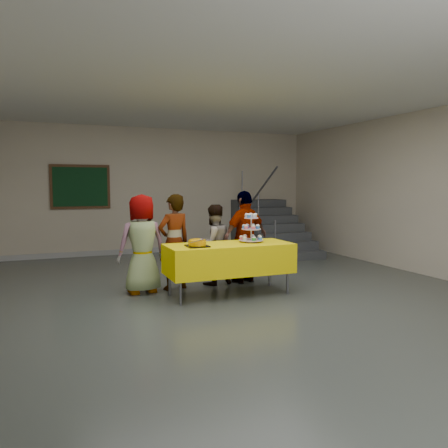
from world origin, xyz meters
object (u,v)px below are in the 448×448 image
Objects in this scene: schoolchild_b at (174,242)px; schoolchild_a at (142,244)px; noticeboard at (80,187)px; bake_table at (229,258)px; schoolchild_d at (245,237)px; bear_cake at (197,243)px; staircase at (268,232)px; schoolchild_c at (213,245)px; cupcake_stand at (251,230)px.

schoolchild_a is at bearing -10.06° from schoolchild_b.
schoolchild_a is at bearing -80.99° from noticeboard.
schoolchild_d reaches higher than bake_table.
bear_cake is at bearing -168.72° from bake_table.
noticeboard reaches higher than staircase.
bear_cake is 0.27× the size of schoolchild_c.
bear_cake is 0.23× the size of schoolchild_d.
bake_table is 1.45× the size of noticeboard.
noticeboard is (-1.26, 4.55, 0.77)m from bear_cake.
schoolchild_c is 3.85m from staircase.
schoolchild_a is 0.97× the size of schoolchild_d.
bake_table is 1.25× the size of schoolchild_b.
schoolchild_d is (0.58, 0.66, 0.22)m from bake_table.
schoolchild_b is at bearing 99.74° from bear_cake.
cupcake_stand is 4.18m from staircase.
schoolchild_a reaches higher than bake_table.
cupcake_stand is at bearing 10.22° from bake_table.
schoolchild_c is at bearing 56.21° from bear_cake.
schoolchild_d is (0.55, -0.07, 0.11)m from schoolchild_c.
schoolchild_a is (-1.18, 0.60, 0.20)m from bake_table.
cupcake_stand is 0.64m from schoolchild_d.
schoolchild_c is at bearing -63.98° from noticeboard.
bear_cake is at bearing 124.82° from schoolchild_a.
schoolchild_d reaches higher than bear_cake.
cupcake_stand is at bearing 56.12° from schoolchild_d.
staircase is at bearing -141.37° from schoolchild_c.
noticeboard is at bearing -88.76° from schoolchild_b.
cupcake_stand is 0.96m from bear_cake.
staircase is at bearing -141.31° from schoolchild_d.
noticeboard reaches higher than schoolchild_a.
schoolchild_b is (0.52, 0.05, -0.00)m from schoolchild_a.
noticeboard reaches higher than cupcake_stand.
noticeboard is (-0.61, 3.84, 0.85)m from schoolchild_a.
bake_table is at bearing 31.78° from schoolchild_d.
schoolchild_d is at bearing -124.07° from staircase.
schoolchild_a reaches higher than bear_cake.
noticeboard reaches higher than schoolchild_c.
schoolchild_c is at bearing 88.03° from bake_table.
bake_table is at bearing -68.08° from noticeboard.
schoolchild_b is (-0.13, 0.76, -0.08)m from bear_cake.
bake_table is 0.74m from schoolchild_c.
schoolchild_b is at bearing -3.42° from schoolchild_c.
schoolchild_d is at bearing 163.17° from schoolchild_c.
schoolchild_c is 1.02× the size of noticeboard.
schoolchild_d is 3.57m from staircase.
staircase reaches higher than schoolchild_c.
staircase reaches higher than schoolchild_b.
bear_cake is 4.78m from noticeboard.
schoolchild_a is at bearing -3.98° from schoolchild_c.
schoolchild_a is at bearing -141.27° from staircase.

